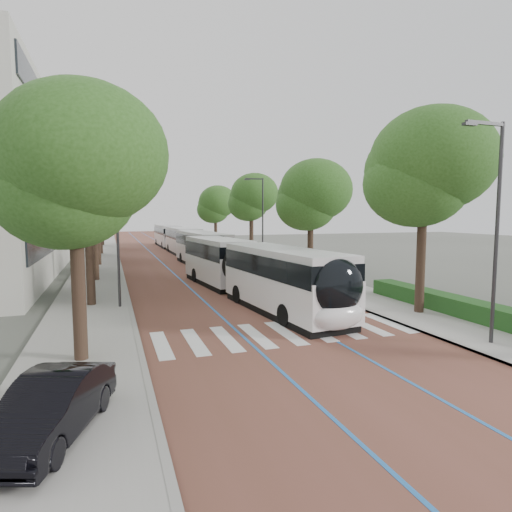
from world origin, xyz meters
The scene contains 20 objects.
ground centered at (0.00, 0.00, 0.00)m, with size 160.00×160.00×0.00m, color #51544C.
road centered at (0.00, 40.00, 0.01)m, with size 11.00×140.00×0.02m, color brown.
sidewalk_left centered at (-7.50, 40.00, 0.06)m, with size 4.00×140.00×0.12m, color gray.
sidewalk_right centered at (7.50, 40.00, 0.06)m, with size 4.00×140.00×0.12m, color gray.
kerb_left centered at (-5.60, 40.00, 0.06)m, with size 0.20×140.00×0.14m, color gray.
kerb_right centered at (5.60, 40.00, 0.06)m, with size 0.20×140.00×0.14m, color gray.
zebra_crossing centered at (0.20, 1.00, 0.03)m, with size 10.55×3.60×0.01m.
lane_line_left centered at (-1.60, 40.00, 0.02)m, with size 0.12×126.00×0.01m, color #2468B6.
lane_line_right centered at (1.60, 40.00, 0.02)m, with size 0.12×126.00×0.01m, color #2468B6.
hedge centered at (9.10, 0.00, 0.52)m, with size 1.20×14.00×0.80m, color #1D4919.
streetlight_near centered at (6.62, -3.00, 4.82)m, with size 1.82×0.20×8.00m.
streetlight_far centered at (6.62, 22.00, 4.82)m, with size 1.82×0.20×8.00m.
lamp_post_left centered at (-6.10, 8.00, 4.12)m, with size 0.14×0.14×8.00m, color #2E2E30.
trees_left centered at (-7.50, 24.90, 6.82)m, with size 6.44×60.57×9.83m.
trees_right centered at (7.70, 20.32, 6.33)m, with size 5.80×47.57×9.30m.
lead_bus centered at (1.12, 8.18, 1.63)m, with size 4.31×18.55×3.20m.
bus_queued_0 centered at (1.67, 23.93, 1.62)m, with size 3.09×12.50×3.20m.
bus_queued_1 centered at (1.90, 36.46, 1.62)m, with size 2.69×12.43×3.20m.
bus_queued_2 centered at (1.73, 49.82, 1.62)m, with size 2.62×12.42×3.20m.
parked_car centered at (-7.79, -5.14, 0.79)m, with size 1.41×4.05×1.34m, color black.
Camera 1 is at (-6.50, -14.81, 4.87)m, focal length 30.00 mm.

